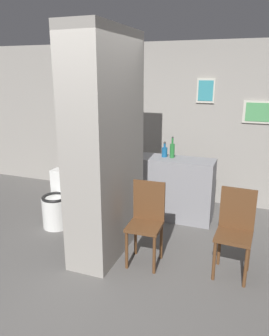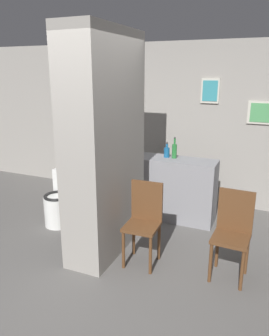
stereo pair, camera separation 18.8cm
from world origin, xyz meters
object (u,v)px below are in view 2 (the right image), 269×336
object	(u,v)px
toilet	(60,202)
bicycle	(126,183)
chair_near_pillar	(144,219)
chair_by_doorway	(232,231)
bottle_tall	(174,150)

from	to	relation	value
toilet	bicycle	world-z (taller)	bicycle
chair_near_pillar	chair_by_doorway	bearing A→B (deg)	4.35
bicycle	bottle_tall	xyz separation A→B (m)	(0.84, -0.14, 0.66)
toilet	bottle_tall	world-z (taller)	bottle_tall
toilet	chair_near_pillar	size ratio (longest dim) A/B	0.81
bicycle	bottle_tall	bearing A→B (deg)	-9.42
chair_by_doorway	bottle_tall	bearing A→B (deg)	133.11
bottle_tall	toilet	bearing A→B (deg)	-149.10
toilet	chair_near_pillar	distance (m)	1.56
chair_near_pillar	chair_by_doorway	xyz separation A→B (m)	(0.96, 0.11, 0.00)
chair_near_pillar	bicycle	world-z (taller)	chair_near_pillar
toilet	chair_near_pillar	xyz separation A→B (m)	(1.48, -0.45, 0.20)
bicycle	bottle_tall	distance (m)	1.07
chair_near_pillar	toilet	bearing A→B (deg)	160.98
bottle_tall	chair_near_pillar	bearing A→B (deg)	-87.94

